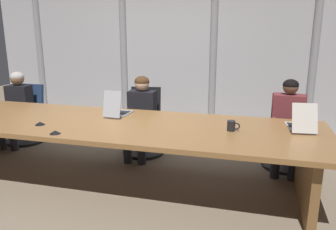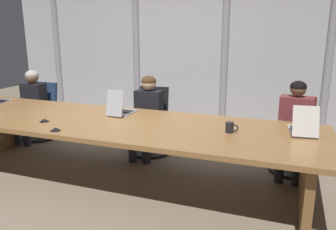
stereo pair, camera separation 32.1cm
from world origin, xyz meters
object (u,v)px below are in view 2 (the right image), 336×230
laptop_left_mid (121,110)px  office_chair_center (294,144)px  office_chair_left_end (40,118)px  conference_mic_middle (55,129)px  person_left_mid (147,111)px  office_chair_left_mid (151,129)px  coffee_mug_near (230,127)px  laptop_center (303,127)px  conference_mic_left_side (44,120)px  person_left_end (31,101)px  person_center (294,124)px

laptop_left_mid → office_chair_center: laptop_left_mid is taller
office_chair_left_end → conference_mic_middle: size_ratio=8.17×
office_chair_center → person_left_mid: bearing=-85.2°
office_chair_left_mid → person_left_mid: 0.34m
person_left_mid → coffee_mug_near: person_left_mid is taller
laptop_left_mid → office_chair_left_mid: size_ratio=0.45×
laptop_left_mid → person_left_mid: (0.07, 0.61, -0.16)m
office_chair_left_mid → coffee_mug_near: (1.32, -1.05, 0.45)m
laptop_center → conference_mic_left_side: 2.78m
laptop_left_mid → person_left_mid: person_left_mid is taller
person_left_end → conference_mic_middle: bearing=44.1°
person_left_end → office_chair_left_end: bearing=168.7°
coffee_mug_near → conference_mic_left_side: (-2.04, -0.32, -0.04)m
person_left_end → conference_mic_middle: 2.19m
laptop_left_mid → office_chair_left_mid: (0.06, 0.77, -0.46)m
office_chair_left_end → conference_mic_middle: 2.32m
conference_mic_middle → office_chair_center: bearing=34.5°
office_chair_left_mid → conference_mic_middle: bearing=-21.1°
office_chair_left_end → office_chair_left_mid: bearing=91.6°
laptop_center → office_chair_center: laptop_center is taller
office_chair_left_mid → coffee_mug_near: size_ratio=7.10×
person_left_end → conference_mic_left_side: bearing=42.5°
conference_mic_middle → office_chair_left_end: bearing=135.0°
office_chair_left_end → person_left_mid: bearing=87.0°
laptop_left_mid → office_chair_left_mid: laptop_left_mid is taller
laptop_left_mid → person_center: person_center is taller
person_left_end → coffee_mug_near: size_ratio=8.51×
office_chair_left_mid → coffee_mug_near: office_chair_left_mid is taller
office_chair_center → person_center: person_center is taller
laptop_left_mid → laptop_center: bearing=-87.8°
laptop_left_mid → person_left_end: (-1.95, 0.61, -0.16)m
laptop_left_mid → coffee_mug_near: bearing=-98.2°
laptop_left_mid → coffee_mug_near: laptop_left_mid is taller
office_chair_center → person_left_end: size_ratio=0.83×
person_center → conference_mic_middle: (-2.32, -1.46, 0.10)m
conference_mic_left_side → office_chair_left_end: bearing=132.8°
office_chair_left_mid → laptop_center: bearing=59.9°
laptop_left_mid → office_chair_center: size_ratio=0.45×
conference_mic_middle → person_center: bearing=32.2°
laptop_left_mid → person_center: (2.00, 0.62, -0.15)m
person_center → person_left_mid: bearing=-85.5°
office_chair_center → coffee_mug_near: (-0.65, -1.05, 0.45)m
laptop_left_mid → conference_mic_left_side: size_ratio=3.84×
person_center → office_chair_left_mid: bearing=-90.1°
conference_mic_middle → office_chair_left_mid: bearing=76.9°
person_left_mid → office_chair_left_end: bearing=-96.1°
conference_mic_left_side → conference_mic_middle: (0.35, -0.24, 0.00)m
conference_mic_left_side → person_left_end: bearing=136.7°
person_left_end → office_chair_left_mid: bearing=90.4°
person_left_end → laptop_center: bearing=76.6°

